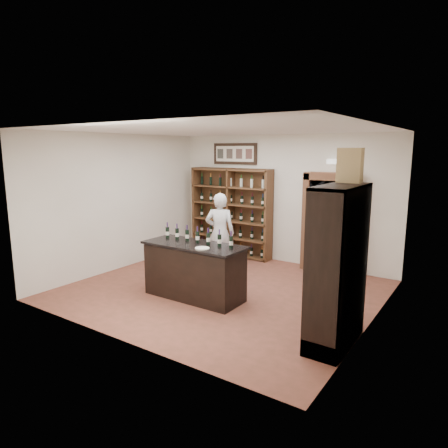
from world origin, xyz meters
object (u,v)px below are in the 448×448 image
at_px(wine_shelf, 232,212).
at_px(side_cabinet, 339,292).
at_px(tasting_counter, 194,271).
at_px(counter_bottle_0, 167,232).
at_px(wine_crate, 350,165).
at_px(shopkeeper, 220,233).

relative_size(wine_shelf, side_cabinet, 1.00).
relative_size(tasting_counter, counter_bottle_0, 6.27).
distance_m(counter_bottle_0, wine_crate, 3.63).
distance_m(tasting_counter, wine_crate, 3.30).
bearing_deg(tasting_counter, shopkeeper, 107.92).
distance_m(wine_shelf, tasting_counter, 3.19).
bearing_deg(wine_shelf, side_cabinet, -40.21).
xyz_separation_m(wine_shelf, wine_crate, (3.76, -2.83, 1.34)).
relative_size(wine_shelf, tasting_counter, 1.17).
bearing_deg(tasting_counter, wine_crate, 2.15).
xyz_separation_m(wine_shelf, tasting_counter, (1.10, -2.93, -0.61)).
bearing_deg(wine_crate, wine_shelf, 147.67).
bearing_deg(wine_shelf, tasting_counter, -69.44).
relative_size(shopkeeper, wine_crate, 3.68).
height_order(tasting_counter, shopkeeper, shopkeeper).
bearing_deg(wine_crate, tasting_counter, -173.18).
bearing_deg(side_cabinet, shopkeeper, 150.40).
height_order(shopkeeper, wine_crate, wine_crate).
bearing_deg(wine_crate, shopkeeper, 160.30).
height_order(counter_bottle_0, shopkeeper, shopkeeper).
relative_size(tasting_counter, shopkeeper, 1.08).
xyz_separation_m(shopkeeper, wine_crate, (3.15, -1.43, 1.56)).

